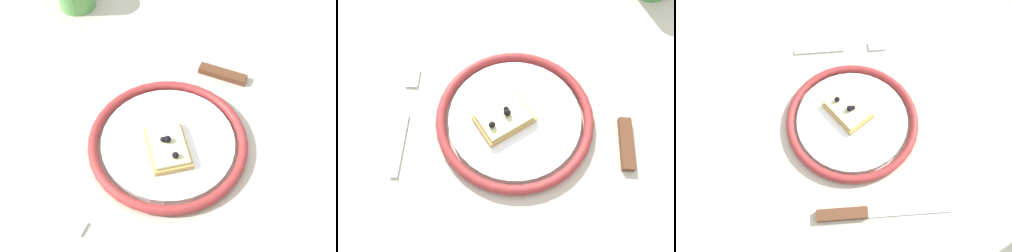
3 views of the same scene
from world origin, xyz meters
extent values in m
plane|color=slate|center=(0.00, 0.00, 0.00)|extent=(6.00, 6.00, 0.00)
cube|color=#BCB29E|center=(0.00, 0.00, 0.72)|extent=(1.12, 0.84, 0.03)
cylinder|color=#4C4742|center=(-0.50, -0.36, 0.35)|extent=(0.05, 0.05, 0.71)
cylinder|color=#4C4742|center=(-0.50, 0.36, 0.35)|extent=(0.05, 0.05, 0.71)
cylinder|color=white|center=(-0.02, -0.04, 0.74)|extent=(0.22, 0.22, 0.01)
torus|color=maroon|center=(-0.02, -0.04, 0.74)|extent=(0.26, 0.26, 0.02)
cube|color=tan|center=(-0.03, -0.05, 0.75)|extent=(0.11, 0.09, 0.01)
cube|color=beige|center=(-0.03, -0.05, 0.76)|extent=(0.10, 0.08, 0.01)
sphere|color=black|center=(-0.05, -0.06, 0.77)|extent=(0.01, 0.01, 0.01)
sphere|color=black|center=(-0.03, -0.04, 0.77)|extent=(0.01, 0.01, 0.01)
sphere|color=black|center=(-0.03, -0.04, 0.77)|extent=(0.01, 0.01, 0.01)
cube|color=silver|center=(0.18, 0.01, 0.74)|extent=(0.04, 0.15, 0.00)
cube|color=#59331E|center=(0.16, -0.10, 0.74)|extent=(0.03, 0.09, 0.01)
cube|color=beige|center=(-0.21, -0.07, 0.74)|extent=(0.03, 0.11, 0.00)
cube|color=beige|center=(-0.19, 0.06, 0.74)|extent=(0.03, 0.04, 0.00)
camera|label=1|loc=(-0.40, -0.14, 1.33)|focal=46.17mm
camera|label=2|loc=(-0.06, -0.30, 1.26)|focal=37.23mm
camera|label=3|loc=(0.29, -0.13, 1.35)|focal=37.03mm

